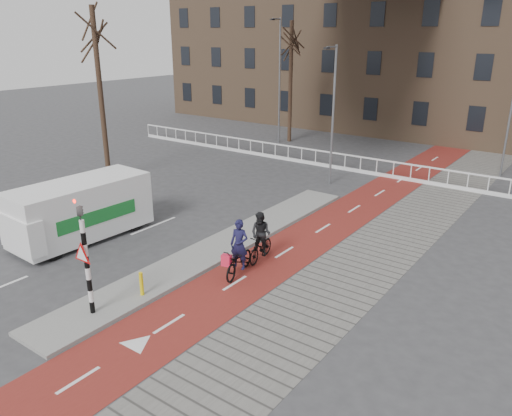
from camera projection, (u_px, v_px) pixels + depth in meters
The scene contains 16 objects.
ground at pixel (158, 294), 15.75m from camera, with size 120.00×120.00×0.00m, color #38383A.
bike_lane at pixel (345, 215), 22.53m from camera, with size 2.50×60.00×0.01m, color maroon.
sidewalk at pixel (405, 229), 20.98m from camera, with size 3.00×60.00×0.01m, color slate.
curb_island at pixel (222, 246), 19.16m from camera, with size 1.80×16.00×0.12m, color gray.
traffic_signal at pixel (85, 254), 13.87m from camera, with size 0.80×0.80×3.68m.
bollard at pixel (141, 284), 15.36m from camera, with size 0.12×0.12×0.76m, color yellow.
cyclist_near at pixel (239, 257), 16.81m from camera, with size 1.07×1.99×1.97m.
cyclist_far at pixel (261, 241), 17.85m from camera, with size 0.85×1.73×1.82m.
van at pixel (80, 209), 19.65m from camera, with size 2.40×5.51×2.33m.
railing at pixel (302, 158), 31.37m from camera, with size 28.00×0.10×0.99m.
townhouse_row at pixel (425, 32), 39.17m from camera, with size 46.00×10.00×15.90m.
tree_left at pixel (101, 97), 26.49m from camera, with size 0.28×0.28×9.10m, color black.
tree_mid at pixel (290, 83), 36.22m from camera, with size 0.28×0.28×8.56m, color black.
streetlight_near at pixel (333, 117), 25.96m from camera, with size 0.12×0.12×7.22m, color slate.
streetlight_left at pixel (280, 82), 35.82m from camera, with size 0.12×0.12×8.74m, color slate.
streetlight_right at pixel (512, 107), 27.28m from camera, with size 0.12×0.12×7.82m, color slate.
Camera 1 is at (10.69, -9.44, 7.85)m, focal length 35.00 mm.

